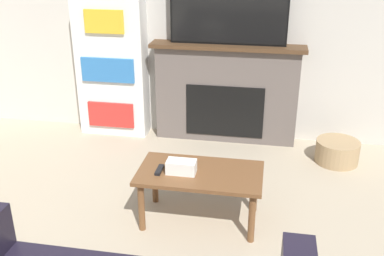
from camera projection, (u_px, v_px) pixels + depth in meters
The scene contains 8 objects.
wall_back at pixel (209, 12), 4.62m from camera, with size 6.81×0.06×2.70m.
fireplace at pixel (226, 93), 4.78m from camera, with size 1.59×0.28×1.05m.
tv at pixel (229, 8), 4.41m from camera, with size 1.18×0.03×0.73m.
coffee_table at pixel (200, 179), 3.41m from camera, with size 0.94×0.52×0.43m.
tissue_box at pixel (181, 167), 3.35m from camera, with size 0.22×0.12×0.10m.
remote_control at pixel (159, 170), 3.39m from camera, with size 0.04×0.15×0.02m.
bookshelf at pixel (112, 67), 4.87m from camera, with size 0.75×0.29×1.52m.
storage_basket at pixel (337, 152), 4.42m from camera, with size 0.42×0.42×0.22m.
Camera 1 is at (0.67, -0.77, 2.07)m, focal length 42.00 mm.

